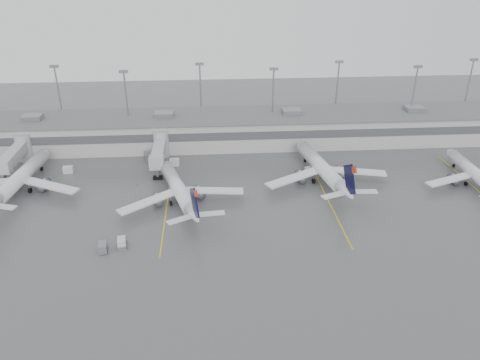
{
  "coord_description": "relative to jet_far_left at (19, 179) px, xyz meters",
  "views": [
    {
      "loc": [
        -8.14,
        -65.06,
        49.22
      ],
      "look_at": [
        -1.72,
        24.0,
        5.0
      ],
      "focal_mm": 35.0,
      "sensor_mm": 36.0,
      "label": 1
    }
  ],
  "objects": [
    {
      "name": "jet_far_right",
      "position": [
        103.59,
        -3.97,
        -0.44
      ],
      "size": [
        24.98,
        28.0,
        9.06
      ],
      "rotation": [
        0.0,
        0.0,
        -0.02
      ],
      "color": "silver",
      "rests_on": "ground"
    },
    {
      "name": "cone_b",
      "position": [
        25.71,
        1.01,
        -2.93
      ],
      "size": [
        0.4,
        0.4,
        0.64
      ],
      "primitive_type": "cone",
      "color": "#E55504",
      "rests_on": "ground"
    },
    {
      "name": "cone_c",
      "position": [
        69.06,
        5.44,
        -2.9
      ],
      "size": [
        0.45,
        0.45,
        0.71
      ],
      "primitive_type": "cone",
      "color": "#E55504",
      "rests_on": "ground"
    },
    {
      "name": "cone_d",
      "position": [
        108.9,
        2.89,
        -2.93
      ],
      "size": [
        0.41,
        0.41,
        0.65
      ],
      "primitive_type": "cone",
      "color": "#E55504",
      "rests_on": "ground"
    },
    {
      "name": "cone_a",
      "position": [
        6.27,
        -0.06,
        -2.94
      ],
      "size": [
        0.4,
        0.4,
        0.63
      ],
      "primitive_type": "cone",
      "color": "#E55504",
      "rests_on": "ground"
    },
    {
      "name": "baggage_cart",
      "position": [
        22.84,
        -25.01,
        -2.4
      ],
      "size": [
        1.78,
        2.71,
        1.63
      ],
      "rotation": [
        0.0,
        0.0,
        0.13
      ],
      "color": "slate",
      "rests_on": "ground"
    },
    {
      "name": "jet_mid_right",
      "position": [
        68.95,
        0.3,
        0.08
      ],
      "size": [
        29.25,
        33.04,
        10.74
      ],
      "rotation": [
        0.0,
        0.0,
        0.16
      ],
      "color": "silver",
      "rests_on": "ground"
    },
    {
      "name": "light_masts",
      "position": [
        50.7,
        31.94,
        8.77
      ],
      "size": [
        142.4,
        8.0,
        20.6
      ],
      "color": "gray",
      "rests_on": "ground"
    },
    {
      "name": "jet_bridge_left",
      "position": [
        -4.8,
        13.91,
        0.62
      ],
      "size": [
        4.0,
        17.2,
        7.0
      ],
      "color": "#9FA1A4",
      "rests_on": "ground"
    },
    {
      "name": "gse_uld_c",
      "position": [
        67.07,
        4.7,
        -2.42
      ],
      "size": [
        2.79,
        2.39,
        1.67
      ],
      "primitive_type": "cube",
      "rotation": [
        0.0,
        0.0,
        0.41
      ],
      "color": "silver",
      "rests_on": "ground"
    },
    {
      "name": "gse_uld_b",
      "position": [
        33.76,
        11.78,
        -2.38
      ],
      "size": [
        2.49,
        1.68,
        1.75
      ],
      "primitive_type": "cube",
      "rotation": [
        0.0,
        0.0,
        0.02
      ],
      "color": "silver",
      "rests_on": "ground"
    },
    {
      "name": "gse_loader",
      "position": [
        26.9,
        15.81,
        -2.27
      ],
      "size": [
        2.68,
        3.53,
        1.96
      ],
      "primitive_type": "cube",
      "rotation": [
        0.0,
        0.0,
        0.25
      ],
      "color": "slate",
      "rests_on": "ground"
    },
    {
      "name": "jet_far_left",
      "position": [
        0.0,
        0.0,
        0.0
      ],
      "size": [
        28.73,
        32.34,
        10.47
      ],
      "rotation": [
        0.0,
        0.0,
        -0.1
      ],
      "color": "silver",
      "rests_on": "ground"
    },
    {
      "name": "terminal",
      "position": [
        50.7,
        26.17,
        0.92
      ],
      "size": [
        152.0,
        17.0,
        9.45
      ],
      "color": "#B2B2AD",
      "rests_on": "ground"
    },
    {
      "name": "jet_mid_left",
      "position": [
        35.98,
        -7.69,
        -0.16
      ],
      "size": [
        26.32,
        29.95,
        9.96
      ],
      "rotation": [
        0.0,
        0.0,
        0.29
      ],
      "color": "silver",
      "rests_on": "ground"
    },
    {
      "name": "jet_bridge_right",
      "position": [
        30.2,
        13.91,
        0.62
      ],
      "size": [
        4.0,
        17.2,
        7.0
      ],
      "color": "#9FA1A4",
      "rests_on": "ground"
    },
    {
      "name": "stand_markings",
      "position": [
        50.7,
        -7.81,
        -3.25
      ],
      "size": [
        105.25,
        40.0,
        0.01
      ],
      "color": "#D4C10C",
      "rests_on": "ground"
    },
    {
      "name": "baggage_tug",
      "position": [
        26.04,
        -23.81,
        -2.58
      ],
      "size": [
        2.05,
        2.87,
        1.72
      ],
      "rotation": [
        0.0,
        0.0,
        0.13
      ],
      "color": "silver",
      "rests_on": "ground"
    },
    {
      "name": "gse_uld_a",
      "position": [
        8.05,
        9.3,
        -2.44
      ],
      "size": [
        2.42,
        1.7,
        1.64
      ],
      "primitive_type": "cube",
      "rotation": [
        0.0,
        0.0,
        0.07
      ],
      "color": "silver",
      "rests_on": "ground"
    },
    {
      "name": "ground",
      "position": [
        50.7,
        -31.81,
        -3.25
      ],
      "size": [
        260.0,
        260.0,
        0.0
      ],
      "primitive_type": "plane",
      "color": "#505052",
      "rests_on": "ground"
    }
  ]
}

